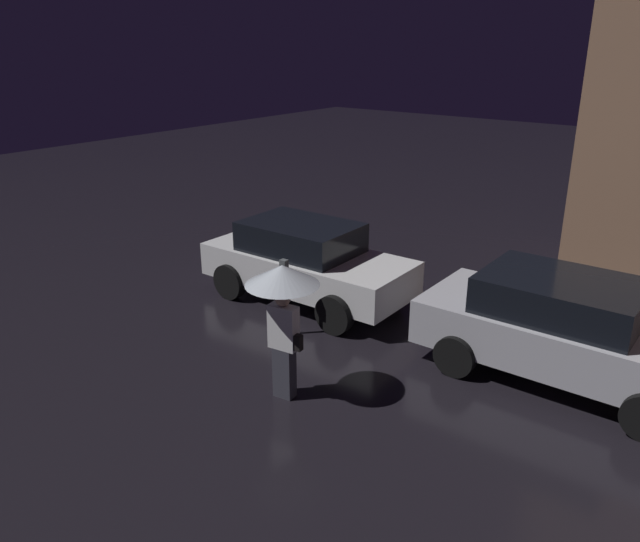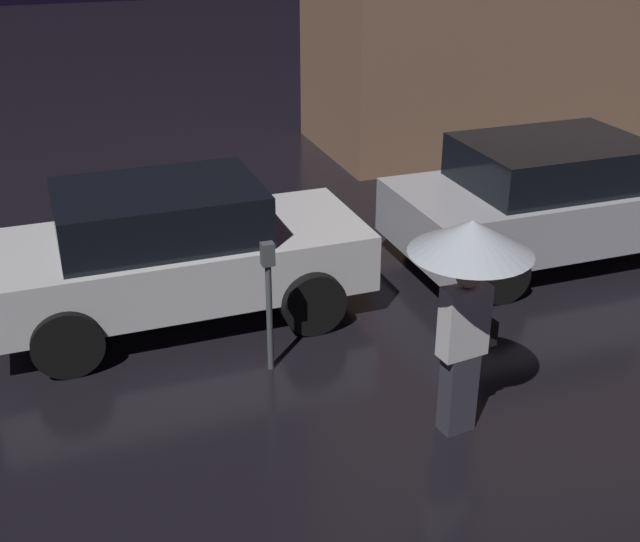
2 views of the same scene
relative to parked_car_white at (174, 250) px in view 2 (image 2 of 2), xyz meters
name	(u,v)px [view 2 (image 2 of 2)]	position (x,y,z in m)	size (l,w,h in m)	color
parked_car_white	(174,250)	(0.00, 0.00, 0.00)	(4.02, 1.87, 1.51)	silver
parked_car_silver	(556,197)	(4.78, 0.03, 0.00)	(4.20, 2.00, 1.53)	#B7B7BF
pedestrian_with_umbrella	(469,268)	(1.90, -2.84, 0.76)	(0.99, 0.99, 1.95)	#383842
parking_meter	(269,293)	(0.66, -1.37, 0.04)	(0.12, 0.10, 1.34)	#4C5154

